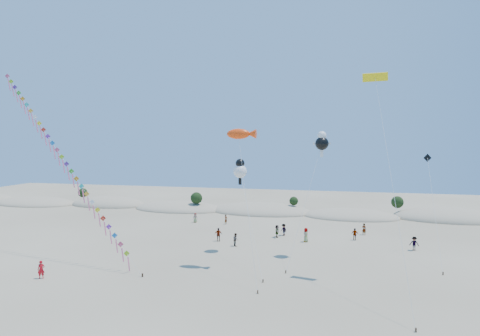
% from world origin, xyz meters
% --- Properties ---
extents(ground, '(160.00, 160.00, 0.00)m').
position_xyz_m(ground, '(0.00, 0.00, 0.00)').
color(ground, gray).
rests_on(ground, ground).
extents(dune_ridge, '(145.30, 11.49, 5.57)m').
position_xyz_m(dune_ridge, '(1.06, 45.14, 0.11)').
color(dune_ridge, tan).
rests_on(dune_ridge, ground).
extents(kite_train, '(24.03, 9.75, 22.19)m').
position_xyz_m(kite_train, '(-17.69, 12.68, 11.55)').
color(kite_train, '#3F2D1E').
rests_on(kite_train, ground).
extents(fish_kite, '(4.84, 8.34, 14.47)m').
position_xyz_m(fish_kite, '(3.44, 13.62, 13.89)').
color(fish_kite, '#3F2D1E').
rests_on(fish_kite, ground).
extents(cartoon_kite_low, '(5.45, 11.26, 11.06)m').
position_xyz_m(cartoon_kite_low, '(2.02, 19.09, 9.75)').
color(cartoon_kite_low, '#3F2D1E').
rests_on(cartoon_kite_low, ground).
extents(cartoon_kite_high, '(4.22, 8.31, 14.30)m').
position_xyz_m(cartoon_kite_high, '(11.56, 19.25, 13.05)').
color(cartoon_kite_high, '#3F2D1E').
rests_on(cartoon_kite_high, ground).
extents(parafoil_kite, '(3.15, 12.56, 19.73)m').
position_xyz_m(parafoil_kite, '(16.68, 13.29, 18.95)').
color(parafoil_kite, '#3F2D1E').
rests_on(parafoil_kite, ground).
extents(dark_kite, '(0.96, 10.00, 11.65)m').
position_xyz_m(dark_kite, '(23.80, 21.84, 8.07)').
color(dark_kite, '#3F2D1E').
rests_on(dark_kite, ground).
extents(flyer_foreground, '(0.75, 0.66, 1.73)m').
position_xyz_m(flyer_foreground, '(-14.31, 4.99, 0.86)').
color(flyer_foreground, red).
rests_on(flyer_foreground, ground).
extents(beachgoers, '(32.26, 13.49, 1.83)m').
position_xyz_m(beachgoers, '(7.43, 26.08, 0.83)').
color(beachgoers, slate).
rests_on(beachgoers, ground).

